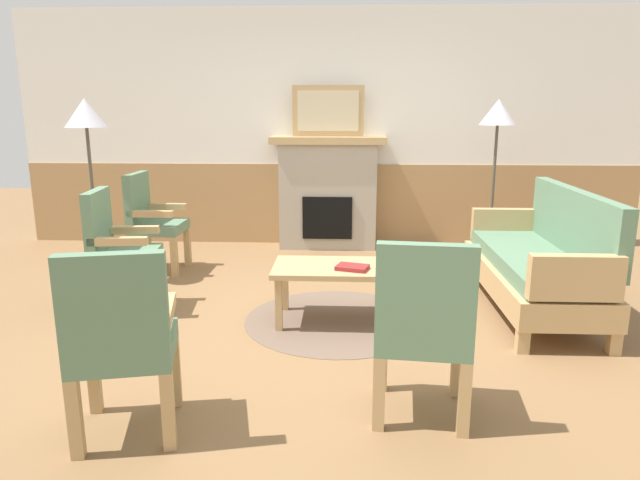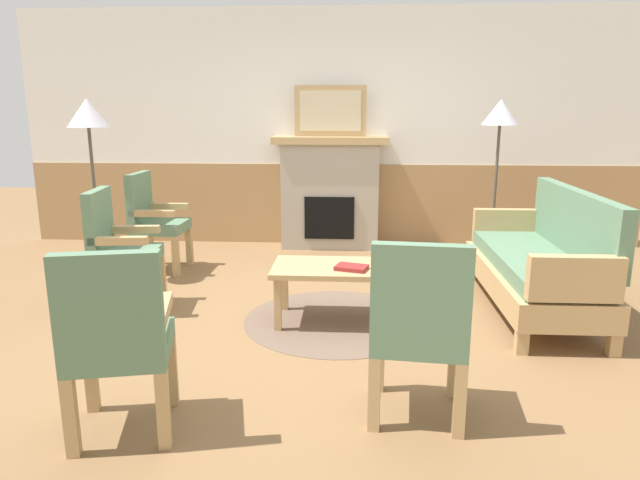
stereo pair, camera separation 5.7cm
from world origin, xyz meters
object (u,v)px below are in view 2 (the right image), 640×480
object	(u,v)px
framed_picture	(330,111)
armchair_near_fireplace	(117,245)
book_on_table	(351,268)
armchair_front_left	(419,323)
fireplace	(330,192)
armchair_by_window_left	(153,218)
couch	(539,263)
floor_lamp_by_chairs	(88,125)
coffee_table	(336,273)
floor_lamp_by_couch	(500,123)
armchair_front_center	(117,335)

from	to	relation	value
framed_picture	armchair_near_fireplace	bearing A→B (deg)	-125.91
book_on_table	armchair_front_left	distance (m)	1.34
fireplace	armchair_by_window_left	distance (m)	2.02
couch	floor_lamp_by_chairs	xyz separation A→B (m)	(-3.83, 0.56, 1.05)
armchair_by_window_left	floor_lamp_by_chairs	size ratio (longest dim) A/B	0.58
coffee_table	floor_lamp_by_couch	world-z (taller)	floor_lamp_by_couch
coffee_table	book_on_table	distance (m)	0.17
framed_picture	floor_lamp_by_chairs	world-z (taller)	framed_picture
armchair_by_window_left	fireplace	bearing A→B (deg)	32.29
framed_picture	coffee_table	world-z (taller)	framed_picture
couch	armchair_near_fireplace	size ratio (longest dim) A/B	1.84
armchair_front_left	armchair_front_center	size ratio (longest dim) A/B	1.00
couch	armchair_near_fireplace	bearing A→B (deg)	-177.23
floor_lamp_by_couch	armchair_by_window_left	bearing A→B (deg)	-172.85
framed_picture	book_on_table	size ratio (longest dim) A/B	3.54
armchair_by_window_left	armchair_front_left	xyz separation A→B (m)	(2.31, -2.67, 0.00)
fireplace	framed_picture	xyz separation A→B (m)	(0.00, 0.00, 0.91)
armchair_by_window_left	book_on_table	bearing A→B (deg)	-35.16
fireplace	armchair_front_left	xyz separation A→B (m)	(0.61, -3.75, -0.11)
armchair_front_center	floor_lamp_by_couch	world-z (taller)	floor_lamp_by_couch
floor_lamp_by_couch	floor_lamp_by_chairs	size ratio (longest dim) A/B	1.00
book_on_table	fireplace	bearing A→B (deg)	96.00
book_on_table	armchair_by_window_left	size ratio (longest dim) A/B	0.23
couch	coffee_table	size ratio (longest dim) A/B	1.88
coffee_table	book_on_table	size ratio (longest dim) A/B	4.25
armchair_front_center	floor_lamp_by_chairs	size ratio (longest dim) A/B	0.58
armchair_near_fireplace	armchair_front_left	distance (m)	2.69
armchair_near_fireplace	armchair_front_left	bearing A→B (deg)	-34.93
couch	armchair_by_window_left	distance (m)	3.59
armchair_near_fireplace	armchair_front_left	world-z (taller)	same
armchair_near_fireplace	floor_lamp_by_chairs	distance (m)	1.26
book_on_table	floor_lamp_by_couch	bearing A→B (deg)	51.37
floor_lamp_by_chairs	armchair_by_window_left	bearing A→B (deg)	47.11
couch	armchair_by_window_left	world-z (taller)	same
couch	armchair_front_left	size ratio (longest dim) A/B	1.84
coffee_table	armchair_front_center	bearing A→B (deg)	-121.72
armchair_front_center	floor_lamp_by_couch	size ratio (longest dim) A/B	0.58
framed_picture	armchair_by_window_left	world-z (taller)	framed_picture
armchair_by_window_left	armchair_front_left	world-z (taller)	same
armchair_by_window_left	floor_lamp_by_couch	world-z (taller)	floor_lamp_by_couch
armchair_front_center	floor_lamp_by_chairs	distance (m)	2.94
floor_lamp_by_couch	fireplace	bearing A→B (deg)	159.15
couch	floor_lamp_by_couch	bearing A→B (deg)	91.64
armchair_by_window_left	armchair_front_center	xyz separation A→B (m)	(0.84, -2.92, 0.00)
armchair_front_left	armchair_by_window_left	bearing A→B (deg)	130.86
fireplace	floor_lamp_by_chairs	bearing A→B (deg)	-144.52
coffee_table	floor_lamp_by_chairs	world-z (taller)	floor_lamp_by_chairs
coffee_table	couch	bearing A→B (deg)	11.14
armchair_front_left	book_on_table	bearing A→B (deg)	105.05
armchair_front_left	fireplace	bearing A→B (deg)	99.17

